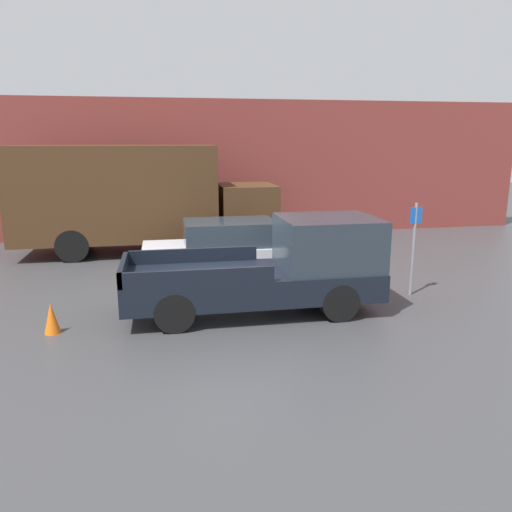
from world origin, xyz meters
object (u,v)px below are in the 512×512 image
at_px(pickup_truck, 279,268).
at_px(delivery_truck, 135,196).
at_px(car, 227,247).
at_px(traffic_cone, 52,318).
at_px(parking_sign, 414,244).

bearing_deg(pickup_truck, delivery_truck, 116.83).
height_order(car, delivery_truck, delivery_truck).
bearing_deg(delivery_truck, car, -51.72).
xyz_separation_m(pickup_truck, traffic_cone, (-4.81, -0.52, -0.68)).
bearing_deg(delivery_truck, parking_sign, -41.92).
xyz_separation_m(delivery_truck, traffic_cone, (-1.39, -7.29, -1.62)).
xyz_separation_m(car, parking_sign, (4.29, -2.87, 0.51)).
bearing_deg(parking_sign, pickup_truck, -171.68).
bearing_deg(pickup_truck, parking_sign, 8.32).
relative_size(delivery_truck, parking_sign, 3.77).
height_order(pickup_truck, parking_sign, parking_sign).
xyz_separation_m(pickup_truck, car, (-0.75, 3.38, -0.19)).
relative_size(car, traffic_cone, 7.33).
distance_m(pickup_truck, car, 3.47).
relative_size(car, parking_sign, 2.01).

